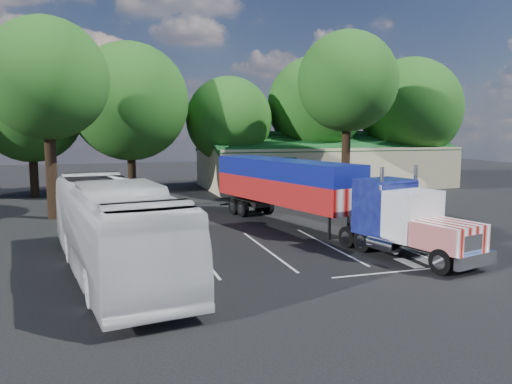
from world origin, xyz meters
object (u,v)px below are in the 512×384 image
object	(u,v)px
bicycle	(262,199)
silver_sedan	(262,192)
tour_bus	(114,228)
semi_truck	(309,190)
woman	(352,227)

from	to	relation	value
bicycle	silver_sedan	distance (m)	2.63
bicycle	silver_sedan	xyz separation A→B (m)	(0.76, 2.51, 0.19)
tour_bus	bicycle	bearing A→B (deg)	45.57
semi_truck	silver_sedan	xyz separation A→B (m)	(1.22, 12.68, -1.68)
semi_truck	tour_bus	world-z (taller)	semi_truck
tour_bus	silver_sedan	bearing A→B (deg)	47.69
bicycle	silver_sedan	bearing A→B (deg)	40.06
semi_truck	woman	xyz separation A→B (m)	(0.72, -3.82, -1.43)
bicycle	silver_sedan	world-z (taller)	silver_sedan
tour_bus	semi_truck	bearing A→B (deg)	19.04
woman	silver_sedan	bearing A→B (deg)	-18.73
semi_truck	tour_bus	bearing A→B (deg)	-166.52
semi_truck	silver_sedan	bearing A→B (deg)	69.61
tour_bus	woman	bearing A→B (deg)	0.53
woman	silver_sedan	distance (m)	16.51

